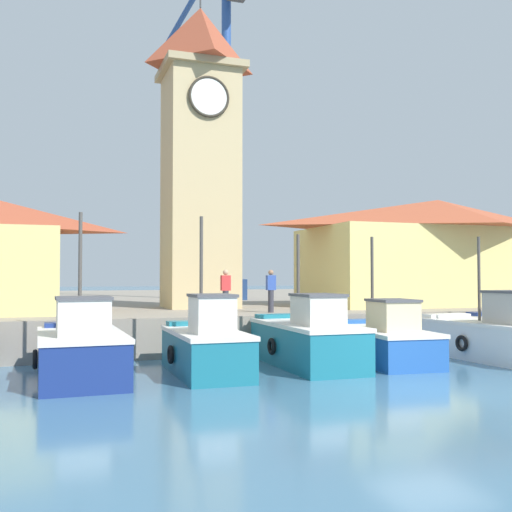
# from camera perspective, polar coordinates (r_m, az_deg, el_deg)

# --- Properties ---
(ground_plane) EXTENTS (300.00, 300.00, 0.00)m
(ground_plane) POSITION_cam_1_polar(r_m,az_deg,el_deg) (15.35, 16.03, -12.10)
(ground_plane) COLOR teal
(quay_wharf) EXTENTS (120.00, 40.00, 1.35)m
(quay_wharf) POSITION_cam_1_polar(r_m,az_deg,el_deg) (40.59, -6.61, -4.82)
(quay_wharf) COLOR gray
(quay_wharf) RESTS_ON ground
(fishing_boat_left_inner) EXTENTS (2.31, 4.54, 4.47)m
(fishing_boat_left_inner) POSITION_cam_1_polar(r_m,az_deg,el_deg) (16.47, -16.35, -8.64)
(fishing_boat_left_inner) COLOR navy
(fishing_boat_left_inner) RESTS_ON ground
(fishing_boat_mid_left) EXTENTS (1.90, 4.35, 4.46)m
(fishing_boat_mid_left) POSITION_cam_1_polar(r_m,az_deg,el_deg) (16.88, -4.81, -8.56)
(fishing_boat_mid_left) COLOR #196B7F
(fishing_boat_mid_left) RESTS_ON ground
(fishing_boat_center) EXTENTS (2.10, 5.10, 4.05)m
(fishing_boat_center) POSITION_cam_1_polar(r_m,az_deg,el_deg) (18.41, 4.86, -7.96)
(fishing_boat_center) COLOR #196B7F
(fishing_boat_center) RESTS_ON ground
(fishing_boat_mid_right) EXTENTS (2.33, 5.00, 4.03)m
(fishing_boat_mid_right) POSITION_cam_1_polar(r_m,az_deg,el_deg) (19.59, 11.88, -7.86)
(fishing_boat_mid_right) COLOR #2356A8
(fishing_boat_mid_right) RESTS_ON ground
(fishing_boat_right_inner) EXTENTS (2.51, 5.30, 4.06)m
(fishing_boat_right_inner) POSITION_cam_1_polar(r_m,az_deg,el_deg) (21.10, 21.87, -7.08)
(fishing_boat_right_inner) COLOR silver
(fishing_boat_right_inner) RESTS_ON ground
(clock_tower) EXTENTS (3.50, 3.50, 14.96)m
(clock_tower) POSITION_cam_1_polar(r_m,az_deg,el_deg) (27.01, -5.35, 10.27)
(clock_tower) COLOR tan
(clock_tower) RESTS_ON quay_wharf
(warehouse_right) EXTENTS (13.25, 6.38, 5.12)m
(warehouse_right) POSITION_cam_1_polar(r_m,az_deg,el_deg) (30.59, 17.00, 0.46)
(warehouse_right) COLOR #E5D17A
(warehouse_right) RESTS_ON quay_wharf
(port_crane_near) EXTENTS (3.17, 9.94, 21.56)m
(port_crane_near) POSITION_cam_1_polar(r_m,az_deg,el_deg) (36.01, -3.08, 9.56)
(port_crane_near) COLOR navy
(port_crane_near) RESTS_ON quay_wharf
(dock_worker_near_tower) EXTENTS (0.34, 0.22, 1.62)m
(dock_worker_near_tower) POSITION_cam_1_polar(r_m,az_deg,el_deg) (22.74, 1.43, -3.27)
(dock_worker_near_tower) COLOR #33333D
(dock_worker_near_tower) RESTS_ON quay_wharf
(dock_worker_along_quay) EXTENTS (0.34, 0.22, 1.62)m
(dock_worker_along_quay) POSITION_cam_1_polar(r_m,az_deg,el_deg) (21.93, -2.91, -3.32)
(dock_worker_along_quay) COLOR #33333D
(dock_worker_along_quay) RESTS_ON quay_wharf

